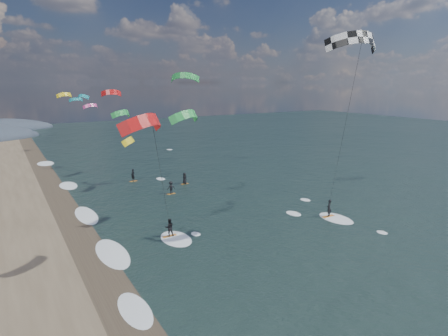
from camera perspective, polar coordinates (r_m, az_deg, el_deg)
ground at (r=27.32m, az=15.87°, el=-19.24°), size 260.00×260.00×0.00m
wet_sand_strip at (r=29.62m, az=-17.19°, el=-16.62°), size 3.00×240.00×0.00m
kitesurfer_near_a at (r=34.55m, az=19.49°, el=12.86°), size 8.05×8.73×18.77m
kitesurfer_near_b at (r=29.40m, az=-9.78°, el=0.89°), size 7.15×9.05×12.90m
far_kitesurfers at (r=52.55m, az=-8.84°, el=-2.08°), size 6.99×9.66×1.84m
bg_kite_field at (r=71.82m, az=-17.21°, el=9.85°), size 12.72×77.85×9.56m
shoreline_surf at (r=33.99m, az=-17.21°, el=-12.62°), size 2.40×79.40×0.11m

